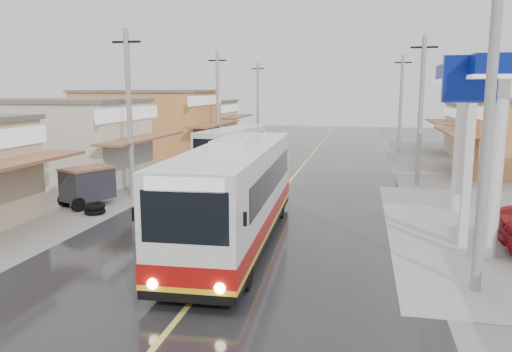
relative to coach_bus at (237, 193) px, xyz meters
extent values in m
plane|color=slate|center=(0.12, -2.78, -1.74)|extent=(120.00, 120.00, 0.00)
cube|color=black|center=(0.12, 12.22, -1.73)|extent=(12.00, 90.00, 0.02)
cube|color=#D8CC4C|center=(0.12, 12.22, -1.71)|extent=(0.15, 90.00, 0.01)
cylinder|color=white|center=(8.12, 6.22, 1.01)|extent=(0.44, 0.44, 5.50)
cylinder|color=white|center=(8.12, 0.22, 1.01)|extent=(0.44, 0.44, 5.50)
cube|color=white|center=(7.32, 0.22, 1.26)|extent=(0.25, 0.25, 6.00)
cube|color=navy|center=(7.32, 0.22, 3.76)|extent=(1.80, 0.30, 1.40)
cube|color=silver|center=(0.00, -0.07, 0.20)|extent=(2.85, 11.44, 2.79)
cube|color=black|center=(0.00, -0.07, -1.29)|extent=(2.87, 11.46, 0.28)
cube|color=#9F0F0D|center=(0.00, -0.07, -0.82)|extent=(2.89, 11.49, 0.52)
cube|color=yellow|center=(0.00, -0.07, -1.13)|extent=(2.90, 11.50, 0.13)
cube|color=black|center=(-0.02, 0.40, 0.51)|extent=(2.79, 9.08, 0.95)
cube|color=black|center=(0.24, -5.69, 0.60)|extent=(2.07, 0.21, 1.23)
cube|color=black|center=(-0.24, 5.55, 0.60)|extent=(2.07, 0.21, 1.04)
cube|color=white|center=(0.24, -5.69, 1.36)|extent=(1.87, 0.20, 0.33)
cube|color=silver|center=(0.00, -0.07, 1.74)|extent=(1.26, 2.88, 0.28)
cylinder|color=black|center=(-0.86, -4.08, -1.20)|extent=(0.38, 1.05, 1.04)
cylinder|color=black|center=(1.21, -3.99, -1.20)|extent=(0.38, 1.05, 1.04)
cylinder|color=black|center=(-1.18, 3.48, -1.20)|extent=(0.38, 1.05, 1.04)
cylinder|color=black|center=(0.88, 3.57, -1.20)|extent=(0.38, 1.05, 1.04)
sphere|color=#FFF2CC|center=(-0.56, -5.79, -1.01)|extent=(0.28, 0.28, 0.26)
sphere|color=#FFF2CC|center=(1.05, -5.73, -1.01)|extent=(0.28, 0.28, 0.26)
cube|color=black|center=(-1.10, -5.50, 0.56)|extent=(0.08, 0.08, 0.33)
cube|color=black|center=(1.56, -5.38, 0.56)|extent=(0.08, 0.08, 0.33)
cube|color=silver|center=(-4.29, 15.64, -0.16)|extent=(3.02, 8.18, 2.22)
cube|color=navy|center=(-4.29, 15.64, -0.92)|extent=(3.06, 8.22, 0.89)
cube|color=black|center=(-4.29, 15.64, 0.15)|extent=(2.91, 6.86, 0.80)
cube|color=black|center=(-4.73, 11.72, 0.15)|extent=(1.83, 0.33, 0.98)
cylinder|color=black|center=(-5.54, 12.93, -1.27)|extent=(0.36, 0.91, 0.89)
cylinder|color=black|center=(-3.67, 12.71, -1.27)|extent=(0.36, 0.91, 0.89)
cylinder|color=black|center=(-4.90, 18.57, -1.27)|extent=(0.36, 0.91, 0.89)
cylinder|color=black|center=(-3.03, 18.36, -1.27)|extent=(0.36, 0.91, 0.89)
imported|color=black|center=(-3.18, 6.11, -1.28)|extent=(0.84, 1.79, 0.91)
imported|color=#26723B|center=(-3.18, 5.91, -0.63)|extent=(0.59, 0.43, 1.51)
cube|color=#26262D|center=(-7.90, 3.89, -0.75)|extent=(2.09, 2.45, 1.35)
cube|color=brown|center=(-7.90, 3.89, -0.02)|extent=(2.16, 2.52, 0.10)
cylinder|color=black|center=(-8.87, 3.53, -1.42)|extent=(0.43, 0.65, 0.62)
cylinder|color=black|center=(-8.26, 4.86, -1.42)|extent=(0.43, 0.65, 0.62)
cylinder|color=black|center=(-7.73, 2.78, -1.42)|extent=(0.37, 0.62, 0.62)
torus|color=black|center=(-6.86, 2.61, -1.62)|extent=(0.89, 0.89, 0.23)
torus|color=black|center=(-6.86, 2.61, -1.40)|extent=(0.89, 0.89, 0.23)
camera|label=1|loc=(4.10, -16.03, 3.43)|focal=35.00mm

